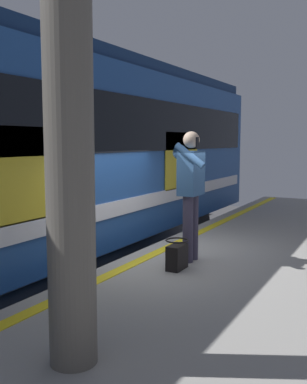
% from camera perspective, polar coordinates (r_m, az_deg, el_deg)
% --- Properties ---
extents(ground_plane, '(23.64, 23.64, 0.00)m').
position_cam_1_polar(ground_plane, '(6.96, -2.03, -15.83)').
color(ground_plane, '#3D3D3F').
extents(safety_line, '(14.33, 0.16, 0.01)m').
position_cam_1_polar(safety_line, '(6.49, 0.24, -7.83)').
color(safety_line, yellow).
rests_on(safety_line, platform).
extents(track_rail_near, '(19.01, 0.08, 0.16)m').
position_cam_1_polar(track_rail_near, '(7.55, -9.88, -13.46)').
color(track_rail_near, slate).
rests_on(track_rail_near, ground).
extents(track_rail_far, '(19.01, 0.08, 0.16)m').
position_cam_1_polar(track_rail_far, '(8.47, -17.70, -11.43)').
color(track_rail_far, slate).
rests_on(track_rail_far, ground).
extents(train_carriage, '(11.97, 2.78, 3.95)m').
position_cam_1_polar(train_carriage, '(7.95, -11.97, 5.43)').
color(train_carriage, '#1E478C').
rests_on(train_carriage, ground).
extents(passenger, '(0.57, 0.55, 1.74)m').
position_cam_1_polar(passenger, '(5.96, 4.75, 0.91)').
color(passenger, '#383347').
rests_on(passenger, platform).
extents(handbag, '(0.33, 0.30, 0.38)m').
position_cam_1_polar(handbag, '(5.69, 3.02, -8.12)').
color(handbag, black).
rests_on(handbag, platform).
extents(station_column, '(0.35, 0.35, 4.00)m').
position_cam_1_polar(station_column, '(3.20, -10.87, 13.25)').
color(station_column, '#59544C').
rests_on(station_column, platform).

